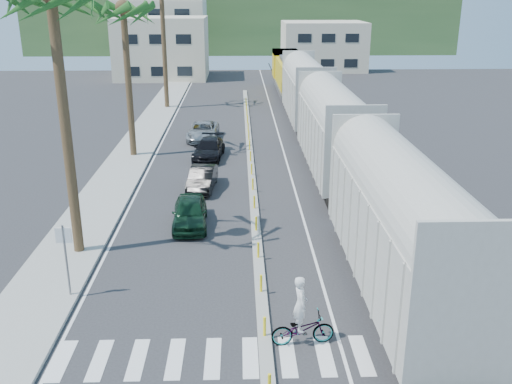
% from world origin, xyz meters
% --- Properties ---
extents(ground, '(140.00, 140.00, 0.00)m').
position_xyz_m(ground, '(0.00, 0.00, 0.00)').
color(ground, '#28282B').
rests_on(ground, ground).
extents(sidewalk, '(3.00, 90.00, 0.15)m').
position_xyz_m(sidewalk, '(-8.50, 25.00, 0.07)').
color(sidewalk, gray).
rests_on(sidewalk, ground).
extents(rails, '(1.56, 100.00, 0.06)m').
position_xyz_m(rails, '(5.00, 28.00, 0.03)').
color(rails, black).
rests_on(rails, ground).
extents(median, '(0.45, 60.00, 0.85)m').
position_xyz_m(median, '(0.00, 19.96, 0.09)').
color(median, gray).
rests_on(median, ground).
extents(crosswalk, '(14.00, 2.20, 0.01)m').
position_xyz_m(crosswalk, '(0.00, -2.00, 0.01)').
color(crosswalk, silver).
rests_on(crosswalk, ground).
extents(lane_markings, '(9.42, 90.00, 0.01)m').
position_xyz_m(lane_markings, '(-2.15, 25.00, 0.00)').
color(lane_markings, silver).
rests_on(lane_markings, ground).
extents(freight_train, '(3.00, 60.94, 5.85)m').
position_xyz_m(freight_train, '(5.00, 22.20, 2.91)').
color(freight_train, '#AAA89C').
rests_on(freight_train, ground).
extents(street_sign, '(0.60, 0.08, 3.00)m').
position_xyz_m(street_sign, '(-7.30, 2.00, 1.97)').
color(street_sign, slate).
rests_on(street_sign, ground).
extents(buildings, '(38.00, 27.00, 10.00)m').
position_xyz_m(buildings, '(-6.41, 71.66, 4.36)').
color(buildings, beige).
rests_on(buildings, ground).
extents(hillside, '(80.00, 20.00, 12.00)m').
position_xyz_m(hillside, '(0.00, 100.00, 6.00)').
color(hillside, '#385628').
rests_on(hillside, ground).
extents(car_lead, '(2.08, 4.35, 1.43)m').
position_xyz_m(car_lead, '(-3.27, 9.02, 0.71)').
color(car_lead, black).
rests_on(car_lead, ground).
extents(car_second, '(2.14, 4.28, 1.33)m').
position_xyz_m(car_second, '(-2.98, 14.68, 0.66)').
color(car_second, black).
rests_on(car_second, ground).
extents(car_third, '(2.82, 5.07, 1.36)m').
position_xyz_m(car_third, '(-2.90, 21.32, 0.68)').
color(car_third, black).
rests_on(car_third, ground).
extents(car_rear, '(2.75, 5.17, 1.38)m').
position_xyz_m(car_rear, '(-3.62, 26.80, 0.69)').
color(car_rear, '#A0A2A5').
rests_on(car_rear, ground).
extents(cyclist, '(1.19, 2.27, 2.48)m').
position_xyz_m(cyclist, '(1.22, -1.29, 0.79)').
color(cyclist, '#9EA0A5').
rests_on(cyclist, ground).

